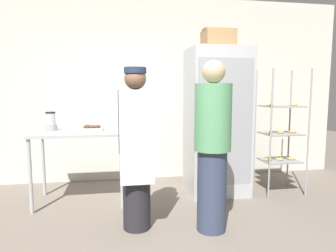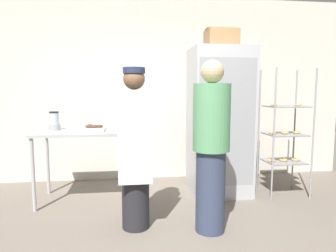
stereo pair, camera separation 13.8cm
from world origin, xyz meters
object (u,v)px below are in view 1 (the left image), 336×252
object	(u,v)px
person_baker	(136,147)
person_customer	(212,146)
donut_box	(92,128)
blender_pitcher	(51,122)
cardboard_storage_box	(218,39)
baking_rack	(280,134)
refrigerator	(217,122)

from	to	relation	value
person_baker	person_customer	xyz separation A→B (m)	(0.74, -0.17, 0.02)
person_baker	person_customer	size ratio (longest dim) A/B	0.96
donut_box	blender_pitcher	size ratio (longest dim) A/B	1.09
cardboard_storage_box	person_customer	size ratio (longest dim) A/B	0.24
baking_rack	donut_box	world-z (taller)	baking_rack
refrigerator	person_baker	world-z (taller)	refrigerator
refrigerator	person_baker	size ratio (longest dim) A/B	1.21
refrigerator	donut_box	bearing A→B (deg)	-175.38
refrigerator	blender_pitcher	distance (m)	2.17
donut_box	person_baker	bearing A→B (deg)	-58.88
baking_rack	person_baker	world-z (taller)	baking_rack
baking_rack	cardboard_storage_box	world-z (taller)	cardboard_storage_box
refrigerator	donut_box	distance (m)	1.66
blender_pitcher	person_baker	size ratio (longest dim) A/B	0.15
blender_pitcher	cardboard_storage_box	distance (m)	2.44
donut_box	cardboard_storage_box	distance (m)	2.03
blender_pitcher	refrigerator	bearing A→B (deg)	-0.77
cardboard_storage_box	person_baker	distance (m)	1.99
refrigerator	donut_box	size ratio (longest dim) A/B	7.60
blender_pitcher	person_baker	bearing A→B (deg)	-44.07
refrigerator	baking_rack	bearing A→B (deg)	-11.31
baking_rack	donut_box	distance (m)	2.51
baking_rack	blender_pitcher	xyz separation A→B (m)	(-3.03, 0.20, 0.19)
person_baker	person_customer	distance (m)	0.76
baking_rack	blender_pitcher	world-z (taller)	baking_rack
baking_rack	person_customer	xyz separation A→B (m)	(-1.28, -0.94, 0.05)
donut_box	blender_pitcher	world-z (taller)	donut_box
blender_pitcher	person_customer	bearing A→B (deg)	-33.13
baking_rack	donut_box	xyz separation A→B (m)	(-2.51, 0.04, 0.14)
baking_rack	person_baker	size ratio (longest dim) A/B	1.04
donut_box	person_baker	xyz separation A→B (m)	(0.49, -0.81, -0.11)
cardboard_storage_box	person_baker	size ratio (longest dim) A/B	0.25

